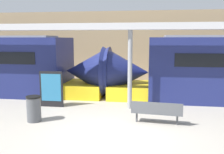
{
  "coord_description": "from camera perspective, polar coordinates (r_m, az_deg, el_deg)",
  "views": [
    {
      "loc": [
        1.1,
        -7.62,
        3.02
      ],
      "look_at": [
        -0.43,
        2.91,
        1.4
      ],
      "focal_mm": 40.0,
      "sensor_mm": 36.0,
      "label": 1
    }
  ],
  "objects": [
    {
      "name": "ground_plane",
      "position": [
        8.27,
        0.03,
        -12.76
      ],
      "size": [
        60.0,
        60.0,
        0.0
      ],
      "primitive_type": "plane",
      "color": "#A8A093"
    },
    {
      "name": "station_wall",
      "position": [
        18.16,
        4.82,
        7.0
      ],
      "size": [
        56.0,
        0.2,
        5.0
      ],
      "primitive_type": "cube",
      "color": "#9E8460",
      "rests_on": "ground_plane"
    },
    {
      "name": "bench_near",
      "position": [
        9.11,
        10.16,
        -7.67
      ],
      "size": [
        1.84,
        0.62,
        0.83
      ],
      "rotation": [
        0.0,
        0.0,
        -0.1
      ],
      "color": "#4C4F54",
      "rests_on": "ground_plane"
    },
    {
      "name": "trash_bin",
      "position": [
        9.71,
        -17.44,
        -6.92
      ],
      "size": [
        0.54,
        0.54,
        0.95
      ],
      "color": "#4C4F54",
      "rests_on": "ground_plane"
    },
    {
      "name": "poster_board",
      "position": [
        11.48,
        -13.7,
        -2.67
      ],
      "size": [
        1.07,
        0.07,
        1.61
      ],
      "color": "black",
      "rests_on": "ground_plane"
    },
    {
      "name": "support_column_near",
      "position": [
        10.78,
        4.12,
        1.62
      ],
      "size": [
        0.2,
        0.2,
        3.41
      ],
      "primitive_type": "cylinder",
      "color": "gray",
      "rests_on": "ground_plane"
    },
    {
      "name": "canopy_beam",
      "position": [
        10.71,
        4.23,
        11.46
      ],
      "size": [
        28.0,
        0.6,
        0.28
      ],
      "primitive_type": "cube",
      "color": "#B7B7BC",
      "rests_on": "support_column_near"
    }
  ]
}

